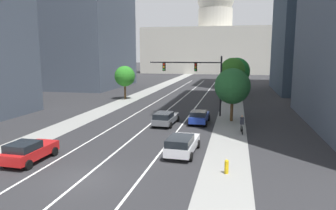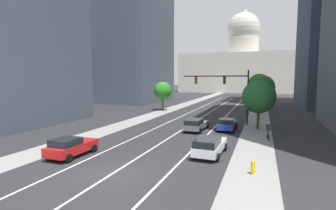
{
  "view_description": "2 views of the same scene",
  "coord_description": "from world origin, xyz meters",
  "px_view_note": "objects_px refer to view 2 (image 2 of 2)",
  "views": [
    {
      "loc": [
        8.67,
        -16.02,
        7.32
      ],
      "look_at": [
        0.36,
        22.13,
        0.92
      ],
      "focal_mm": 33.54,
      "sensor_mm": 36.0,
      "label": 1
    },
    {
      "loc": [
        8.67,
        -13.91,
        5.92
      ],
      "look_at": [
        -1.84,
        15.26,
        2.84
      ],
      "focal_mm": 28.05,
      "sensor_mm": 36.0,
      "label": 2
    }
  ],
  "objects_px": {
    "car_red": "(71,147)",
    "car_blue": "(227,124)",
    "capitol_building": "(243,67)",
    "car_gray": "(196,124)",
    "cyclist": "(268,131)",
    "street_tree_mid_right": "(259,97)",
    "traffic_signal_mast": "(227,86)",
    "street_tree_mid_left": "(163,91)",
    "fire_hydrant": "(253,167)",
    "car_white": "(209,146)",
    "street_tree_far_right": "(259,85)",
    "street_tree_near_right": "(262,87)"
  },
  "relations": [
    {
      "from": "car_red",
      "to": "car_blue",
      "type": "xyz_separation_m",
      "value": [
        9.95,
        14.4,
        -0.02
      ]
    },
    {
      "from": "capitol_building",
      "to": "car_gray",
      "type": "distance_m",
      "value": 94.75
    },
    {
      "from": "cyclist",
      "to": "street_tree_mid_right",
      "type": "distance_m",
      "value": 6.13
    },
    {
      "from": "car_red",
      "to": "cyclist",
      "type": "xyz_separation_m",
      "value": [
        14.31,
        11.19,
        0.07
      ]
    },
    {
      "from": "traffic_signal_mast",
      "to": "street_tree_mid_left",
      "type": "distance_m",
      "value": 17.13
    },
    {
      "from": "car_red",
      "to": "fire_hydrant",
      "type": "relative_size",
      "value": 4.63
    },
    {
      "from": "car_white",
      "to": "traffic_signal_mast",
      "type": "bearing_deg",
      "value": 5.05
    },
    {
      "from": "cyclist",
      "to": "street_tree_mid_left",
      "type": "distance_m",
      "value": 26.22
    },
    {
      "from": "traffic_signal_mast",
      "to": "capitol_building",
      "type": "bearing_deg",
      "value": 92.77
    },
    {
      "from": "car_red",
      "to": "street_tree_mid_right",
      "type": "distance_m",
      "value": 21.35
    },
    {
      "from": "car_gray",
      "to": "fire_hydrant",
      "type": "distance_m",
      "value": 13.91
    },
    {
      "from": "car_white",
      "to": "cyclist",
      "type": "bearing_deg",
      "value": -28.26
    },
    {
      "from": "street_tree_far_right",
      "to": "street_tree_mid_left",
      "type": "height_order",
      "value": "street_tree_far_right"
    },
    {
      "from": "car_gray",
      "to": "street_tree_mid_left",
      "type": "relative_size",
      "value": 0.89
    },
    {
      "from": "car_gray",
      "to": "car_white",
      "type": "bearing_deg",
      "value": -157.38
    },
    {
      "from": "street_tree_near_right",
      "to": "car_red",
      "type": "bearing_deg",
      "value": -109.72
    },
    {
      "from": "capitol_building",
      "to": "traffic_signal_mast",
      "type": "relative_size",
      "value": 6.23
    },
    {
      "from": "car_red",
      "to": "street_tree_mid_left",
      "type": "relative_size",
      "value": 0.78
    },
    {
      "from": "fire_hydrant",
      "to": "street_tree_far_right",
      "type": "relative_size",
      "value": 0.13
    },
    {
      "from": "car_white",
      "to": "cyclist",
      "type": "height_order",
      "value": "cyclist"
    },
    {
      "from": "car_gray",
      "to": "street_tree_far_right",
      "type": "distance_m",
      "value": 17.35
    },
    {
      "from": "traffic_signal_mast",
      "to": "cyclist",
      "type": "distance_m",
      "value": 10.11
    },
    {
      "from": "capitol_building",
      "to": "traffic_signal_mast",
      "type": "xyz_separation_m",
      "value": [
        4.27,
        -88.18,
        -6.29
      ]
    },
    {
      "from": "car_gray",
      "to": "street_tree_near_right",
      "type": "relative_size",
      "value": 0.72
    },
    {
      "from": "car_blue",
      "to": "car_gray",
      "type": "bearing_deg",
      "value": 114.32
    },
    {
      "from": "car_white",
      "to": "street_tree_far_right",
      "type": "xyz_separation_m",
      "value": [
        3.16,
        24.65,
        4.17
      ]
    },
    {
      "from": "car_red",
      "to": "car_blue",
      "type": "bearing_deg",
      "value": -33.29
    },
    {
      "from": "car_white",
      "to": "street_tree_far_right",
      "type": "distance_m",
      "value": 25.2
    },
    {
      "from": "car_white",
      "to": "street_tree_far_right",
      "type": "bearing_deg",
      "value": -4.9
    },
    {
      "from": "traffic_signal_mast",
      "to": "street_tree_near_right",
      "type": "height_order",
      "value": "traffic_signal_mast"
    },
    {
      "from": "cyclist",
      "to": "street_tree_far_right",
      "type": "xyz_separation_m",
      "value": [
        -1.21,
        17.29,
        4.11
      ]
    },
    {
      "from": "capitol_building",
      "to": "street_tree_mid_right",
      "type": "distance_m",
      "value": 91.34
    },
    {
      "from": "traffic_signal_mast",
      "to": "street_tree_far_right",
      "type": "bearing_deg",
      "value": 68.01
    },
    {
      "from": "car_red",
      "to": "fire_hydrant",
      "type": "bearing_deg",
      "value": -85.52
    },
    {
      "from": "car_white",
      "to": "car_gray",
      "type": "xyz_separation_m",
      "value": [
        -3.32,
        9.12,
        -0.04
      ]
    },
    {
      "from": "car_blue",
      "to": "street_tree_mid_left",
      "type": "relative_size",
      "value": 0.79
    },
    {
      "from": "street_tree_mid_right",
      "to": "car_red",
      "type": "bearing_deg",
      "value": -128.94
    },
    {
      "from": "car_blue",
      "to": "cyclist",
      "type": "distance_m",
      "value": 5.42
    },
    {
      "from": "capitol_building",
      "to": "car_red",
      "type": "height_order",
      "value": "capitol_building"
    },
    {
      "from": "car_gray",
      "to": "capitol_building",
      "type": "bearing_deg",
      "value": 3.61
    },
    {
      "from": "cyclist",
      "to": "street_tree_mid_left",
      "type": "xyz_separation_m",
      "value": [
        -18.22,
        18.64,
        2.88
      ]
    },
    {
      "from": "fire_hydrant",
      "to": "cyclist",
      "type": "bearing_deg",
      "value": 84.25
    },
    {
      "from": "car_white",
      "to": "car_red",
      "type": "bearing_deg",
      "value": 113.44
    },
    {
      "from": "fire_hydrant",
      "to": "street_tree_mid_left",
      "type": "bearing_deg",
      "value": 120.53
    },
    {
      "from": "traffic_signal_mast",
      "to": "street_tree_mid_right",
      "type": "distance_m",
      "value": 4.87
    },
    {
      "from": "car_blue",
      "to": "car_white",
      "type": "bearing_deg",
      "value": -179.42
    },
    {
      "from": "car_red",
      "to": "car_gray",
      "type": "height_order",
      "value": "car_red"
    },
    {
      "from": "car_gray",
      "to": "cyclist",
      "type": "xyz_separation_m",
      "value": [
        7.69,
        -1.75,
        0.1
      ]
    },
    {
      "from": "car_white",
      "to": "cyclist",
      "type": "distance_m",
      "value": 8.56
    },
    {
      "from": "car_white",
      "to": "car_gray",
      "type": "relative_size",
      "value": 0.98
    }
  ]
}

